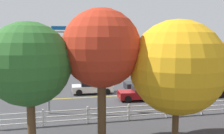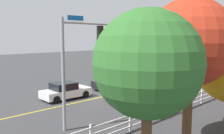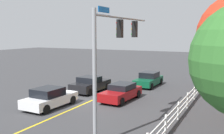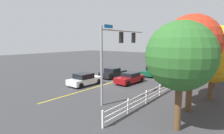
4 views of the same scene
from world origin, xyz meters
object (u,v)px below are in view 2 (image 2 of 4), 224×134
at_px(car_3, 112,83).
at_px(tree_2, 148,64).
at_px(tree_4, 190,43).
at_px(car_0, 65,91).
at_px(car_1, 130,91).
at_px(car_2, 172,82).

height_order(car_3, tree_2, tree_2).
distance_m(car_3, tree_4, 14.89).
distance_m(car_0, car_3, 5.79).
xyz_separation_m(car_0, car_1, (-4.25, 3.78, -0.04)).
height_order(car_0, car_1, car_0).
height_order(car_1, tree_4, tree_4).
xyz_separation_m(car_0, car_3, (-5.79, -0.08, -0.01)).
bearing_deg(tree_2, car_3, -129.32).
distance_m(car_1, tree_2, 13.14).
distance_m(car_1, tree_4, 11.05).
xyz_separation_m(car_1, car_2, (-6.51, 0.08, 0.02)).
height_order(car_2, tree_2, tree_2).
distance_m(car_0, tree_4, 13.17).
distance_m(car_0, car_2, 11.43).
height_order(car_3, tree_4, tree_4).
height_order(car_0, tree_2, tree_2).
relative_size(car_3, tree_2, 0.66).
xyz_separation_m(car_0, tree_4, (1.10, 12.35, 4.44)).
bearing_deg(tree_4, tree_2, 5.28).
bearing_deg(car_0, car_1, -39.99).
bearing_deg(car_2, tree_2, 30.79).
height_order(car_1, car_2, car_2).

